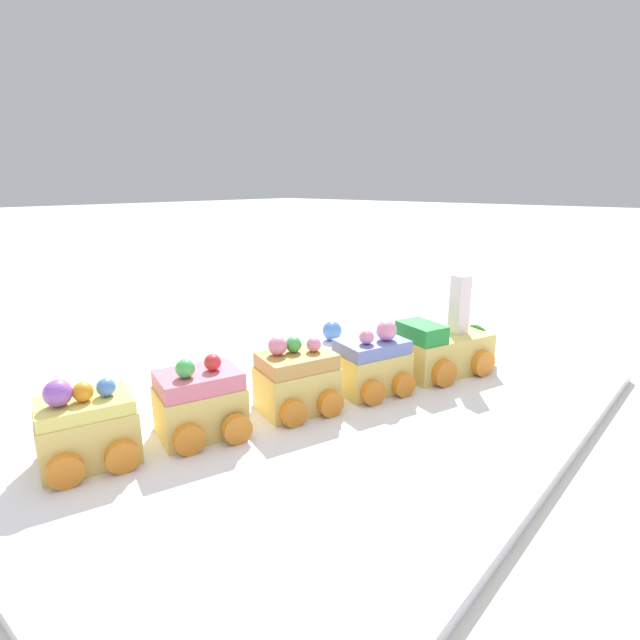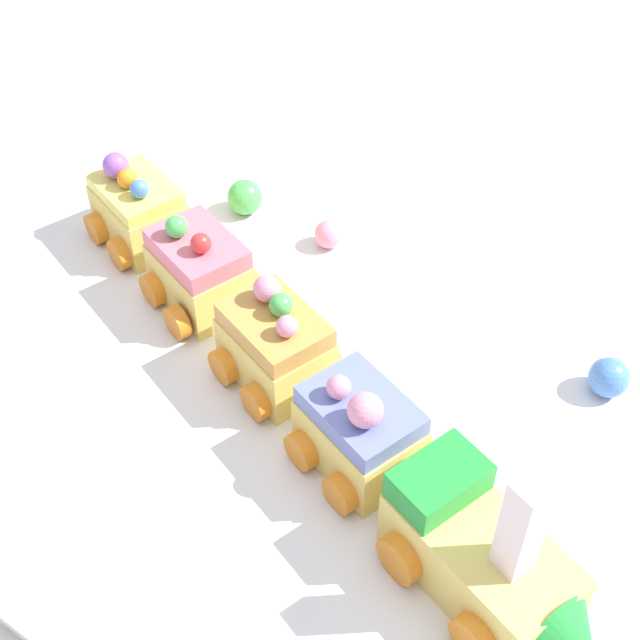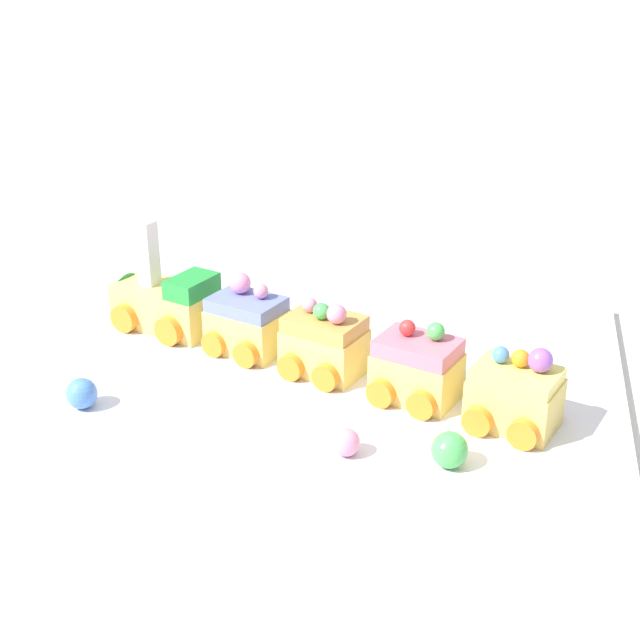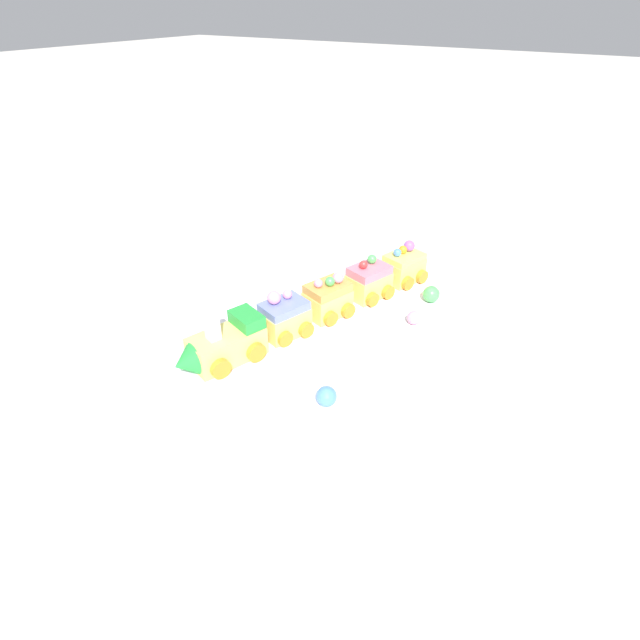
% 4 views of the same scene
% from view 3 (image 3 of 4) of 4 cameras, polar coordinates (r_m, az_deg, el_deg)
% --- Properties ---
extents(ground_plane, '(10.00, 10.00, 0.00)m').
position_cam_3_polar(ground_plane, '(0.86, -1.34, -3.61)').
color(ground_plane, beige).
extents(display_board, '(0.60, 0.44, 0.01)m').
position_cam_3_polar(display_board, '(0.86, -1.35, -3.25)').
color(display_board, white).
rests_on(display_board, ground_plane).
extents(cake_train_locomotive, '(0.15, 0.10, 0.11)m').
position_cam_3_polar(cake_train_locomotive, '(0.94, -10.29, 1.20)').
color(cake_train_locomotive, '#EACC66').
rests_on(cake_train_locomotive, display_board).
extents(cake_car_blueberry, '(0.08, 0.09, 0.08)m').
position_cam_3_polar(cake_car_blueberry, '(0.87, -4.68, -0.25)').
color(cake_car_blueberry, '#EACC66').
rests_on(cake_car_blueberry, display_board).
extents(cake_car_caramel, '(0.08, 0.09, 0.07)m').
position_cam_3_polar(cake_car_caramel, '(0.83, 0.29, -1.59)').
color(cake_car_caramel, '#EACC66').
rests_on(cake_car_caramel, display_board).
extents(cake_car_strawberry, '(0.08, 0.09, 0.07)m').
position_cam_3_polar(cake_car_strawberry, '(0.79, 6.23, -3.19)').
color(cake_car_strawberry, '#EACC66').
rests_on(cake_car_strawberry, display_board).
extents(cake_car_lemon, '(0.08, 0.09, 0.07)m').
position_cam_3_polar(cake_car_lemon, '(0.76, 12.39, -4.81)').
color(cake_car_lemon, '#EACC66').
rests_on(cake_car_lemon, display_board).
extents(gumball_green, '(0.03, 0.03, 0.03)m').
position_cam_3_polar(gumball_green, '(0.70, 8.29, -8.22)').
color(gumball_green, '#4CBC56').
rests_on(gumball_green, display_board).
extents(gumball_blue, '(0.03, 0.03, 0.03)m').
position_cam_3_polar(gumball_blue, '(0.80, -15.01, -4.56)').
color(gumball_blue, '#4C84E0').
rests_on(gumball_blue, display_board).
extents(gumball_pink, '(0.02, 0.02, 0.02)m').
position_cam_3_polar(gumball_pink, '(0.71, 1.68, -7.83)').
color(gumball_pink, pink).
rests_on(gumball_pink, display_board).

